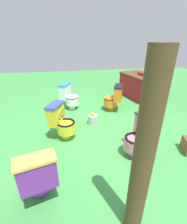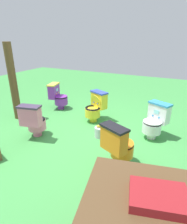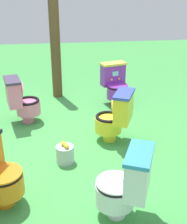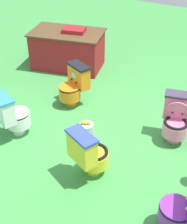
{
  "view_description": "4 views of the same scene",
  "coord_description": "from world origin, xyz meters",
  "px_view_note": "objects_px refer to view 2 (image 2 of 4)",
  "views": [
    {
      "loc": [
        2.82,
        -0.75,
        1.87
      ],
      "look_at": [
        -0.36,
        -0.18,
        0.33
      ],
      "focal_mm": 25.3,
      "sensor_mm": 36.0,
      "label": 1
    },
    {
      "loc": [
        -1.83,
        2.95,
        1.95
      ],
      "look_at": [
        -0.19,
        -0.33,
        0.47
      ],
      "focal_mm": 30.18,
      "sensor_mm": 36.0,
      "label": 2
    },
    {
      "loc": [
        -3.53,
        -0.11,
        2.07
      ],
      "look_at": [
        0.24,
        -0.62,
        0.36
      ],
      "focal_mm": 47.99,
      "sensor_mm": 36.0,
      "label": 3
    },
    {
      "loc": [
        1.59,
        -3.63,
        3.18
      ],
      "look_at": [
        -0.33,
        -0.11,
        0.42
      ],
      "focal_mm": 52.69,
      "sensor_mm": 36.0,
      "label": 4
    }
  ],
  "objects_px": {
    "toilet_pink": "(34,120)",
    "lemon_bucket": "(100,132)",
    "toilet_purple": "(58,96)",
    "wooden_post": "(13,82)",
    "toilet_orange": "(119,145)",
    "toilet_white": "(155,121)",
    "toilet_yellow": "(96,106)"
  },
  "relations": [
    {
      "from": "toilet_pink",
      "to": "toilet_white",
      "type": "distance_m",
      "value": 2.44
    },
    {
      "from": "wooden_post",
      "to": "lemon_bucket",
      "type": "bearing_deg",
      "value": -179.17
    },
    {
      "from": "toilet_orange",
      "to": "toilet_purple",
      "type": "relative_size",
      "value": 1.0
    },
    {
      "from": "toilet_yellow",
      "to": "toilet_purple",
      "type": "relative_size",
      "value": 1.0
    },
    {
      "from": "toilet_purple",
      "to": "wooden_post",
      "type": "bearing_deg",
      "value": -42.14
    },
    {
      "from": "toilet_white",
      "to": "wooden_post",
      "type": "bearing_deg",
      "value": 33.44
    },
    {
      "from": "toilet_white",
      "to": "wooden_post",
      "type": "distance_m",
      "value": 3.37
    },
    {
      "from": "toilet_white",
      "to": "wooden_post",
      "type": "height_order",
      "value": "wooden_post"
    },
    {
      "from": "toilet_pink",
      "to": "toilet_purple",
      "type": "xyz_separation_m",
      "value": [
        0.57,
        -1.57,
        -0.0
      ]
    },
    {
      "from": "toilet_pink",
      "to": "toilet_white",
      "type": "bearing_deg",
      "value": 13.21
    },
    {
      "from": "toilet_pink",
      "to": "lemon_bucket",
      "type": "bearing_deg",
      "value": 12.96
    },
    {
      "from": "toilet_purple",
      "to": "toilet_white",
      "type": "xyz_separation_m",
      "value": [
        -2.75,
        0.47,
        0.0
      ]
    },
    {
      "from": "toilet_pink",
      "to": "toilet_purple",
      "type": "distance_m",
      "value": 1.67
    },
    {
      "from": "toilet_orange",
      "to": "toilet_white",
      "type": "distance_m",
      "value": 1.25
    },
    {
      "from": "toilet_yellow",
      "to": "wooden_post",
      "type": "height_order",
      "value": "wooden_post"
    },
    {
      "from": "toilet_yellow",
      "to": "toilet_purple",
      "type": "height_order",
      "value": "same"
    },
    {
      "from": "toilet_orange",
      "to": "toilet_white",
      "type": "height_order",
      "value": "same"
    },
    {
      "from": "toilet_purple",
      "to": "toilet_white",
      "type": "bearing_deg",
      "value": 65.61
    },
    {
      "from": "toilet_white",
      "to": "lemon_bucket",
      "type": "xyz_separation_m",
      "value": [
        0.99,
        0.5,
        -0.25
      ]
    },
    {
      "from": "toilet_pink",
      "to": "toilet_purple",
      "type": "bearing_deg",
      "value": 96.55
    },
    {
      "from": "toilet_pink",
      "to": "toilet_purple",
      "type": "relative_size",
      "value": 1.0
    },
    {
      "from": "toilet_yellow",
      "to": "lemon_bucket",
      "type": "bearing_deg",
      "value": 146.69
    },
    {
      "from": "toilet_purple",
      "to": "toilet_white",
      "type": "relative_size",
      "value": 1.0
    },
    {
      "from": "lemon_bucket",
      "to": "toilet_purple",
      "type": "bearing_deg",
      "value": -28.9
    },
    {
      "from": "toilet_white",
      "to": "toilet_yellow",
      "type": "bearing_deg",
      "value": 16.23
    },
    {
      "from": "toilet_pink",
      "to": "lemon_bucket",
      "type": "distance_m",
      "value": 1.36
    },
    {
      "from": "toilet_pink",
      "to": "lemon_bucket",
      "type": "height_order",
      "value": "toilet_pink"
    },
    {
      "from": "lemon_bucket",
      "to": "wooden_post",
      "type": "bearing_deg",
      "value": 0.83
    },
    {
      "from": "toilet_purple",
      "to": "lemon_bucket",
      "type": "height_order",
      "value": "toilet_purple"
    },
    {
      "from": "toilet_pink",
      "to": "toilet_orange",
      "type": "height_order",
      "value": "same"
    },
    {
      "from": "toilet_orange",
      "to": "toilet_pink",
      "type": "bearing_deg",
      "value": -158.99
    },
    {
      "from": "toilet_purple",
      "to": "wooden_post",
      "type": "relative_size",
      "value": 0.39
    }
  ]
}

